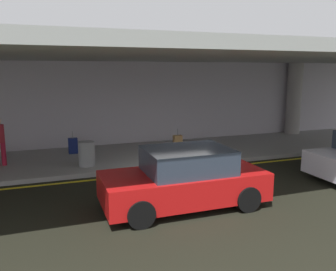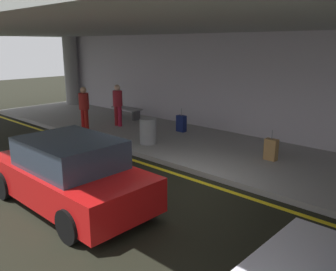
{
  "view_description": "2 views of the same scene",
  "coord_description": "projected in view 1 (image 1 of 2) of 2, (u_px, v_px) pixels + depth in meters",
  "views": [
    {
      "loc": [
        -4.25,
        -9.99,
        3.4
      ],
      "look_at": [
        0.01,
        1.88,
        1.04
      ],
      "focal_mm": 37.08,
      "sensor_mm": 36.0,
      "label": 1
    },
    {
      "loc": [
        5.37,
        -6.01,
        3.4
      ],
      "look_at": [
        -1.64,
        1.5,
        0.74
      ],
      "focal_mm": 37.88,
      "sensor_mm": 36.0,
      "label": 2
    }
  ],
  "objects": [
    {
      "name": "trash_bin_steel",
      "position": [
        87.0,
        154.0,
        11.99
      ],
      "size": [
        0.56,
        0.56,
        0.85
      ],
      "primitive_type": "cylinder",
      "color": "gray",
      "rests_on": "sidewalk"
    },
    {
      "name": "ground_plane",
      "position": [
        187.0,
        177.0,
        11.28
      ],
      "size": [
        60.0,
        60.0,
        0.0
      ],
      "primitive_type": "plane",
      "color": "black"
    },
    {
      "name": "ceiling_overhang",
      "position": [
        161.0,
        56.0,
        12.96
      ],
      "size": [
        28.0,
        13.2,
        0.3
      ],
      "primitive_type": "cube",
      "color": "#999D98",
      "rests_on": "support_column_far_left"
    },
    {
      "name": "terminal_back_wall",
      "position": [
        142.0,
        104.0,
        15.88
      ],
      "size": [
        26.0,
        0.3,
        3.8
      ],
      "primitive_type": "cube",
      "color": "#B6AEB9",
      "rests_on": "ground"
    },
    {
      "name": "support_column_left_mid",
      "position": [
        294.0,
        99.0,
        18.0
      ],
      "size": [
        0.75,
        0.75,
        3.65
      ],
      "primitive_type": "cylinder",
      "color": "gray",
      "rests_on": "sidewalk"
    },
    {
      "name": "car_red",
      "position": [
        184.0,
        179.0,
        8.73
      ],
      "size": [
        4.1,
        1.92,
        1.5
      ],
      "rotation": [
        0.0,
        0.0,
        3.19
      ],
      "color": "red",
      "rests_on": "ground"
    },
    {
      "name": "suitcase_upright_primary",
      "position": [
        178.0,
        143.0,
        14.39
      ],
      "size": [
        0.36,
        0.22,
        0.9
      ],
      "rotation": [
        0.0,
        0.0,
        0.45
      ],
      "color": "#9B7140",
      "rests_on": "sidewalk"
    },
    {
      "name": "suitcase_upright_secondary",
      "position": [
        73.0,
        146.0,
        13.8
      ],
      "size": [
        0.36,
        0.22,
        0.9
      ],
      "rotation": [
        0.0,
        0.0,
        -0.02
      ],
      "color": "navy",
      "rests_on": "sidewalk"
    },
    {
      "name": "sidewalk",
      "position": [
        158.0,
        154.0,
        14.14
      ],
      "size": [
        26.0,
        4.2,
        0.15
      ],
      "primitive_type": "cube",
      "color": "gray",
      "rests_on": "ground"
    },
    {
      "name": "lane_stripe_yellow",
      "position": [
        179.0,
        171.0,
        11.93
      ],
      "size": [
        26.0,
        0.14,
        0.01
      ],
      "primitive_type": "cube",
      "color": "yellow",
      "rests_on": "ground"
    }
  ]
}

